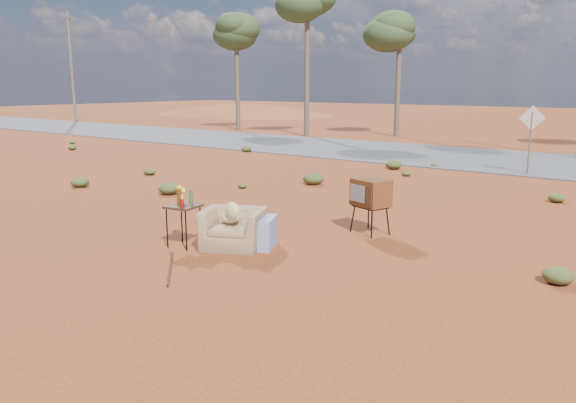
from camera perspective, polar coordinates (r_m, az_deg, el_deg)
The scene contains 13 objects.
ground at distance 9.44m, azimuth -4.71°, elevation -5.66°, with size 140.00×140.00×0.00m, color #923A1D.
highway at distance 22.70m, azimuth 21.31°, elevation 3.88°, with size 140.00×7.00×0.04m, color #565659.
dirt_mound at distance 54.42m, azimuth -4.65°, elevation 8.76°, with size 26.00×18.00×2.00m, color #9B4925.
armchair at distance 9.89m, azimuth -5.08°, elevation -2.27°, with size 1.37×1.24×0.92m.
tv_unit at distance 10.83m, azimuth 8.40°, elevation 0.82°, with size 0.79×0.71×1.06m.
side_table at distance 10.07m, azimuth -10.67°, elevation -0.17°, with size 0.60×0.60×1.05m.
rusty_bar at distance 9.00m, azimuth -11.88°, elevation -6.62°, with size 0.04×0.04×1.62m, color #4C2314.
road_sign at distance 19.30m, azimuth 23.47°, elevation 6.89°, with size 0.78×0.06×2.19m.
eucalyptus_far_left at distance 36.05m, azimuth -5.26°, elevation 16.69°, with size 3.20×3.20×7.10m.
eucalyptus_left at distance 31.66m, azimuth 1.98°, elevation 19.20°, with size 3.20×3.20×8.10m.
eucalyptus_near_left at distance 32.06m, azimuth 11.31°, elevation 16.26°, with size 3.20×3.20×6.60m.
utility_pole_west at distance 45.08m, azimuth -21.14°, elevation 12.69°, with size 1.40×0.20×8.00m.
scrub_patch at distance 13.33m, azimuth 5.23°, elevation 0.11°, with size 17.49×8.07×0.33m.
Camera 1 is at (6.00, -6.72, 2.82)m, focal length 35.00 mm.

